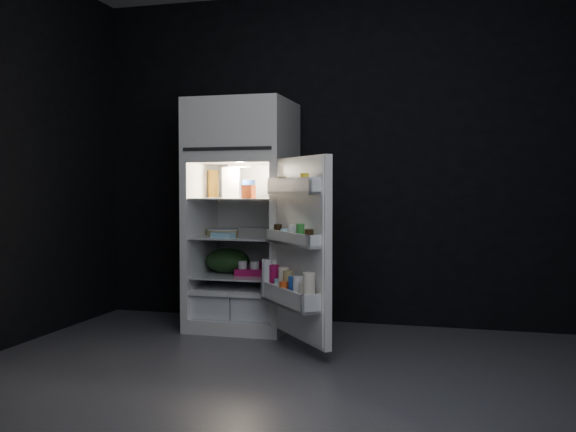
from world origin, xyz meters
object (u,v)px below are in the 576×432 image
(fridge_door, at_px, (298,252))
(milk_jug, at_px, (231,183))
(refrigerator, at_px, (244,207))
(yogurt_tray, at_px, (250,272))
(egg_carton, at_px, (257,232))

(fridge_door, xyz_separation_m, milk_jug, (-0.71, 0.66, 0.47))
(milk_jug, bearing_deg, refrigerator, -10.16)
(fridge_door, xyz_separation_m, yogurt_tray, (-0.53, 0.57, -0.23))
(refrigerator, distance_m, egg_carton, 0.25)
(fridge_door, bearing_deg, egg_carton, 128.23)
(refrigerator, relative_size, egg_carton, 6.18)
(refrigerator, relative_size, yogurt_tray, 7.69)
(milk_jug, bearing_deg, egg_carton, -27.56)
(fridge_door, relative_size, egg_carton, 4.23)
(refrigerator, bearing_deg, milk_jug, -177.77)
(refrigerator, height_order, fridge_door, refrigerator)
(refrigerator, bearing_deg, egg_carton, -26.31)
(milk_jug, bearing_deg, fridge_door, -55.56)
(fridge_door, distance_m, egg_carton, 0.77)
(refrigerator, bearing_deg, yogurt_tray, -48.67)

